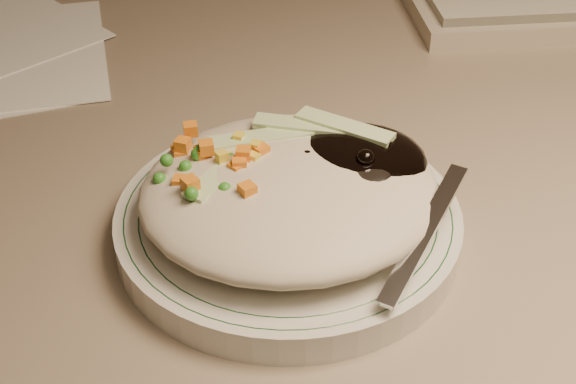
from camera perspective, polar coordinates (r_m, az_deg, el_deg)
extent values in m
cube|color=#7F6F5C|center=(0.71, 6.03, 5.81)|extent=(1.40, 0.70, 0.04)
cylinder|color=silver|center=(0.53, 0.00, -2.25)|extent=(0.23, 0.23, 0.02)
torus|color=#144723|center=(0.52, 0.00, -1.40)|extent=(0.21, 0.21, 0.00)
torus|color=#144723|center=(0.52, 0.00, -1.40)|extent=(0.20, 0.20, 0.00)
ellipsoid|color=beige|center=(0.51, 0.12, 0.05)|extent=(0.19, 0.18, 0.04)
ellipsoid|color=black|center=(0.53, 4.56, 2.06)|extent=(0.10, 0.09, 0.03)
ellipsoid|color=orange|center=(0.52, -5.25, 0.87)|extent=(0.08, 0.08, 0.02)
sphere|color=black|center=(0.51, 1.35, 2.40)|extent=(0.01, 0.01, 0.01)
sphere|color=black|center=(0.52, 4.27, 3.14)|extent=(0.01, 0.01, 0.01)
sphere|color=black|center=(0.52, 6.91, 3.36)|extent=(0.01, 0.01, 0.01)
sphere|color=black|center=(0.53, 5.74, 3.52)|extent=(0.01, 0.01, 0.01)
sphere|color=black|center=(0.50, 5.53, 2.39)|extent=(0.01, 0.01, 0.01)
sphere|color=black|center=(0.52, 4.22, 2.68)|extent=(0.01, 0.01, 0.01)
sphere|color=black|center=(0.53, 5.06, 3.45)|extent=(0.01, 0.01, 0.01)
cube|color=orange|center=(0.51, -5.83, 3.17)|extent=(0.01, 0.01, 0.01)
cube|color=orange|center=(0.50, -3.66, 1.01)|extent=(0.01, 0.01, 0.01)
cube|color=orange|center=(0.52, -7.49, 3.36)|extent=(0.01, 0.01, 0.01)
cube|color=orange|center=(0.50, -3.19, 2.73)|extent=(0.01, 0.01, 0.01)
cube|color=orange|center=(0.50, -3.48, 1.99)|extent=(0.01, 0.01, 0.01)
cube|color=orange|center=(0.53, -7.70, 2.86)|extent=(0.01, 0.01, 0.01)
cube|color=orange|center=(0.51, -6.10, 2.82)|extent=(0.01, 0.01, 0.01)
cube|color=orange|center=(0.50, -3.65, 1.66)|extent=(0.01, 0.01, 0.01)
cube|color=orange|center=(0.51, -1.95, 2.92)|extent=(0.01, 0.01, 0.01)
cube|color=orange|center=(0.53, -6.94, 4.46)|extent=(0.01, 0.01, 0.01)
cube|color=orange|center=(0.48, -6.97, 0.58)|extent=(0.01, 0.01, 0.01)
cube|color=orange|center=(0.48, -2.91, 0.12)|extent=(0.01, 0.01, 0.01)
cube|color=orange|center=(0.50, -7.64, 0.65)|extent=(0.01, 0.01, 0.01)
cube|color=orange|center=(0.53, -7.56, 2.62)|extent=(0.01, 0.01, 0.01)
sphere|color=#388C28|center=(0.51, -3.68, 2.13)|extent=(0.01, 0.01, 0.01)
sphere|color=#388C28|center=(0.48, -6.88, -0.11)|extent=(0.01, 0.01, 0.01)
sphere|color=#388C28|center=(0.51, -7.30, 1.79)|extent=(0.01, 0.01, 0.01)
sphere|color=#388C28|center=(0.50, -8.63, 2.24)|extent=(0.01, 0.01, 0.01)
sphere|color=#388C28|center=(0.51, -4.10, 2.36)|extent=(0.01, 0.01, 0.01)
sphere|color=#388C28|center=(0.49, -2.74, 0.07)|extent=(0.01, 0.01, 0.01)
sphere|color=#388C28|center=(0.51, -5.28, 1.34)|extent=(0.01, 0.01, 0.01)
sphere|color=#388C28|center=(0.49, -5.74, -0.08)|extent=(0.01, 0.01, 0.01)
sphere|color=#388C28|center=(0.51, -9.13, 0.93)|extent=(0.01, 0.01, 0.01)
sphere|color=#388C28|center=(0.51, -6.25, 2.95)|extent=(0.01, 0.01, 0.01)
sphere|color=#388C28|center=(0.51, -6.47, 2.71)|extent=(0.01, 0.01, 0.01)
sphere|color=#388C28|center=(0.50, -7.02, 0.68)|extent=(0.01, 0.01, 0.01)
sphere|color=#388C28|center=(0.48, -4.51, 0.23)|extent=(0.01, 0.01, 0.01)
sphere|color=#388C28|center=(0.53, -1.88, 3.55)|extent=(0.01, 0.01, 0.01)
cube|color=yellow|center=(0.51, -4.24, 2.35)|extent=(0.01, 0.01, 0.01)
cube|color=yellow|center=(0.51, -2.46, 2.40)|extent=(0.01, 0.01, 0.01)
cube|color=yellow|center=(0.52, -5.48, 2.36)|extent=(0.01, 0.01, 0.01)
cube|color=yellow|center=(0.50, -4.72, 2.50)|extent=(0.01, 0.01, 0.01)
cube|color=yellow|center=(0.51, -5.23, 1.21)|extent=(0.01, 0.01, 0.01)
cube|color=yellow|center=(0.51, -2.35, 3.23)|extent=(0.01, 0.01, 0.01)
cube|color=yellow|center=(0.53, -3.52, 3.83)|extent=(0.01, 0.01, 0.01)
cube|color=yellow|center=(0.51, -4.16, 1.27)|extent=(0.01, 0.01, 0.01)
cube|color=#B2D18C|center=(0.53, -1.88, 3.91)|extent=(0.07, 0.02, 0.00)
cube|color=#B2D18C|center=(0.54, 1.17, 4.75)|extent=(0.07, 0.04, 0.00)
cube|color=#B2D18C|center=(0.50, -4.60, 1.48)|extent=(0.06, 0.06, 0.00)
cube|color=#B2D18C|center=(0.53, 4.05, 4.67)|extent=(0.06, 0.06, 0.00)
cube|color=#B2D18C|center=(0.50, 0.81, 0.78)|extent=(0.07, 0.04, 0.00)
ellipsoid|color=silver|center=(0.50, 5.63, 1.45)|extent=(0.06, 0.06, 0.01)
cube|color=silver|center=(0.48, 9.70, -2.84)|extent=(0.08, 0.09, 0.03)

